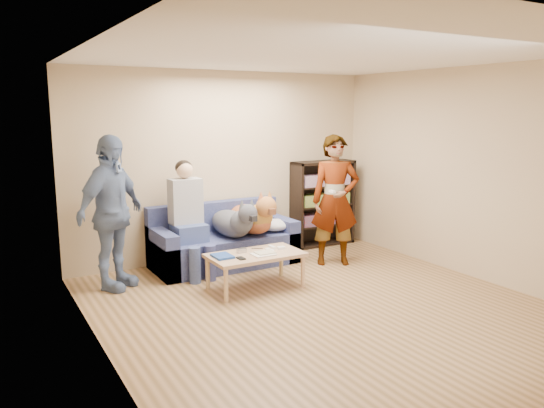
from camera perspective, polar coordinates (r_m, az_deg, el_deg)
ground at (r=5.68m, az=6.19°, el=-11.36°), size 5.00×5.00×0.00m
ceiling at (r=5.31m, az=6.75°, el=15.75°), size 5.00×5.00×0.00m
wall_back at (r=7.48m, az=-5.00°, el=4.16°), size 4.50×0.00×4.50m
wall_left at (r=4.41m, az=-17.81°, el=-0.49°), size 0.00×5.00×5.00m
wall_right at (r=6.91m, az=21.68°, el=2.98°), size 0.00×5.00×5.00m
blanket at (r=7.30m, az=0.33°, el=-2.26°), size 0.45×0.38×0.16m
person_standing_right at (r=7.14m, az=6.80°, el=0.39°), size 0.76×0.66×1.75m
person_standing_left at (r=6.37m, az=-16.91°, el=-0.93°), size 1.10×0.99×1.80m
held_controller at (r=6.84m, az=6.49°, el=1.35°), size 0.05×0.12×0.03m
notebook_blue at (r=6.07m, az=-5.36°, el=-5.60°), size 0.20×0.26×0.03m
papers at (r=6.14m, az=-0.93°, el=-5.43°), size 0.26×0.20×0.02m
magazine at (r=6.17m, az=-0.78°, el=-5.22°), size 0.22×0.17×0.01m
camera_silver at (r=6.25m, az=-3.29°, el=-5.00°), size 0.11×0.06×0.05m
controller_a at (r=6.41m, az=-0.00°, el=-4.67°), size 0.04×0.13×0.03m
controller_b at (r=6.39m, az=0.98°, el=-4.74°), size 0.09×0.06×0.03m
headphone_cup_a at (r=6.28m, az=-0.09°, el=-5.05°), size 0.07×0.07×0.02m
headphone_cup_b at (r=6.34m, az=-0.45°, el=-4.89°), size 0.07×0.07×0.02m
pen_orange at (r=6.06m, az=-1.24°, el=-5.68°), size 0.13×0.06×0.01m
pen_black at (r=6.41m, az=-1.61°, el=-4.79°), size 0.13×0.08×0.01m
wallet at (r=5.99m, az=-3.36°, el=-5.85°), size 0.07×0.12×0.02m
sofa at (r=7.20m, az=-5.31°, el=-4.33°), size 1.90×0.85×0.82m
person_seated at (r=6.78m, az=-8.95°, el=-1.06°), size 0.40×0.73×1.47m
dog_gray at (r=6.91m, az=-4.11°, el=-1.96°), size 0.39×1.24×0.57m
dog_tan at (r=7.10m, az=-2.06°, el=-1.43°), size 0.44×1.18×0.64m
coffee_table at (r=6.22m, az=-1.79°, el=-5.75°), size 1.10×0.60×0.42m
bookshelf at (r=8.20m, az=5.44°, el=0.30°), size 1.00×0.34×1.30m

